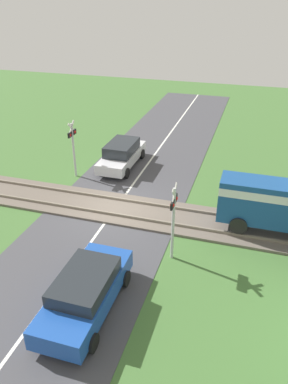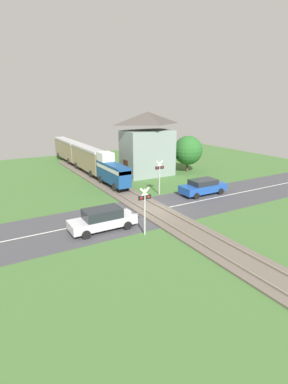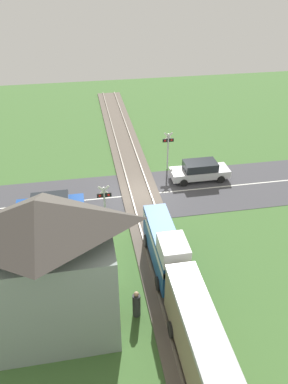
% 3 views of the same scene
% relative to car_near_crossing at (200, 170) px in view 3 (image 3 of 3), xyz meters
% --- Properties ---
extents(ground_plane, '(60.00, 60.00, 0.00)m').
position_rel_car_near_crossing_xyz_m(ground_plane, '(4.98, 1.44, -0.80)').
color(ground_plane, '#426B33').
extents(road_surface, '(48.00, 6.40, 0.02)m').
position_rel_car_near_crossing_xyz_m(road_surface, '(4.98, 1.44, -0.79)').
color(road_surface, '#424247').
rests_on(road_surface, ground_plane).
extents(track_bed, '(2.80, 48.00, 0.24)m').
position_rel_car_near_crossing_xyz_m(track_bed, '(4.98, 1.44, -0.73)').
color(track_bed, '#665B51').
rests_on(track_bed, ground_plane).
extents(car_near_crossing, '(4.59, 1.84, 1.54)m').
position_rel_car_near_crossing_xyz_m(car_near_crossing, '(0.00, 0.00, 0.00)').
color(car_near_crossing, silver).
rests_on(car_near_crossing, ground_plane).
extents(car_far_side, '(4.54, 1.93, 1.46)m').
position_rel_car_near_crossing_xyz_m(car_far_side, '(11.39, 2.88, -0.02)').
color(car_far_side, '#1E4CA8').
rests_on(car_far_side, ground_plane).
extents(crossing_signal_west_approach, '(0.90, 0.18, 3.28)m').
position_rel_car_near_crossing_xyz_m(crossing_signal_west_approach, '(2.11, -2.10, 1.29)').
color(crossing_signal_west_approach, '#B7B7B7').
rests_on(crossing_signal_west_approach, ground_plane).
extents(crossing_signal_east_approach, '(0.90, 0.18, 3.28)m').
position_rel_car_near_crossing_xyz_m(crossing_signal_east_approach, '(7.84, 4.98, 1.29)').
color(crossing_signal_east_approach, '#B7B7B7').
rests_on(crossing_signal_east_approach, ground_plane).
extents(station_building, '(6.17, 3.88, 7.39)m').
position_rel_car_near_crossing_xyz_m(station_building, '(10.84, 12.26, 2.80)').
color(station_building, gray).
rests_on(station_building, ground_plane).
extents(pedestrian_by_station, '(0.39, 0.39, 1.59)m').
position_rel_car_near_crossing_xyz_m(pedestrian_by_station, '(7.01, 12.15, -0.07)').
color(pedestrian_by_station, '#333338').
rests_on(pedestrian_by_station, ground_plane).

